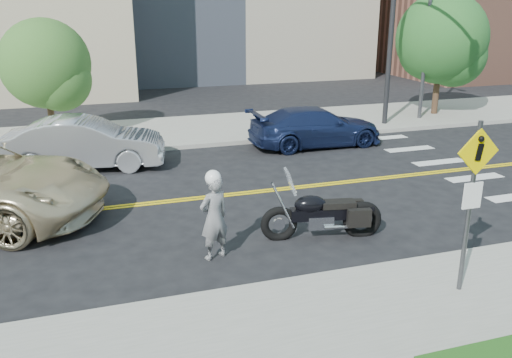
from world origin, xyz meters
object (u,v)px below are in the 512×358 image
object	(u,v)px
motorcyclist	(214,215)
parked_car_silver	(85,143)
pedestrian_sign	(472,192)
motorcycle	(323,204)
parked_car_blue	(316,127)

from	to	relation	value
motorcyclist	parked_car_silver	bearing A→B (deg)	-92.60
pedestrian_sign	parked_car_silver	size ratio (longest dim) A/B	0.63
motorcycle	parked_car_blue	xyz separation A→B (m)	(3.08, 7.32, -0.09)
parked_car_silver	pedestrian_sign	bearing A→B (deg)	-138.59
parked_car_blue	motorcyclist	bearing A→B (deg)	142.97
motorcycle	parked_car_blue	size ratio (longest dim) A/B	0.54
pedestrian_sign	motorcycle	distance (m)	3.50
pedestrian_sign	parked_car_blue	xyz separation A→B (m)	(1.84, 10.38, -1.27)
motorcycle	parked_car_silver	bearing A→B (deg)	135.12
parked_car_silver	motorcycle	bearing A→B (deg)	-135.22
parked_car_blue	parked_car_silver	bearing A→B (deg)	91.36
pedestrian_sign	motorcycle	xyz separation A→B (m)	(-1.24, 3.05, -1.17)
motorcyclist	parked_car_silver	distance (m)	7.64
motorcycle	parked_car_silver	size ratio (longest dim) A/B	0.54
parked_car_silver	parked_car_blue	distance (m)	7.87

